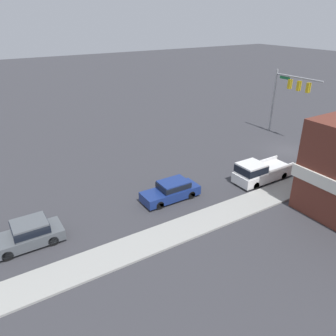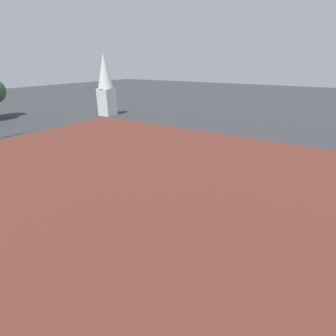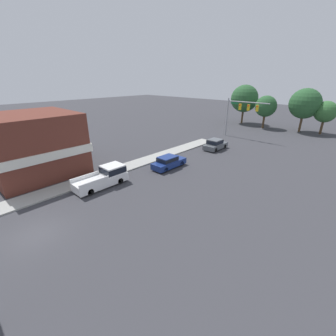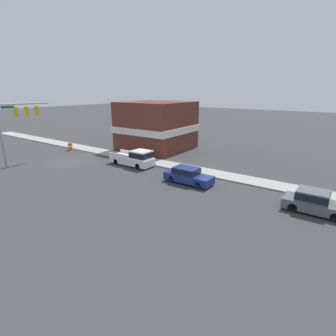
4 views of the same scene
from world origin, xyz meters
name	(u,v)px [view 1 (image 1 of 4)]	position (x,y,z in m)	size (l,w,h in m)	color
ground_plane	(287,151)	(0.00, 0.00, 0.00)	(200.00, 200.00, 0.00)	#38383D
near_signal_assembly	(289,90)	(3.73, -3.53, 5.42)	(6.13, 0.49, 7.44)	gray
car_lead	(172,190)	(-1.84, 15.79, 0.79)	(1.75, 4.65, 1.51)	black
car_second_ahead	(29,233)	(-1.83, 26.37, 0.84)	(1.92, 4.27, 1.62)	black
pickup_truck_parked	(259,172)	(-3.32, 7.86, 0.94)	(1.97, 5.48, 1.92)	black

